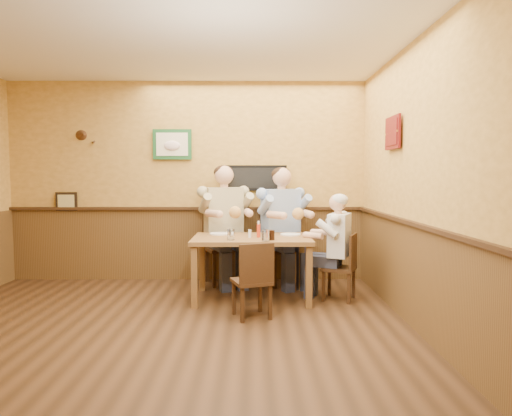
# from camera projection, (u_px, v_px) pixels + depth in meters

# --- Properties ---
(room) EXTENTS (5.02, 5.03, 2.81)m
(room) POSITION_uv_depth(u_px,v_px,m) (165.00, 153.00, 4.11)
(room) COLOR black
(room) RESTS_ON ground
(dining_table) EXTENTS (1.40, 0.90, 0.75)m
(dining_table) POSITION_uv_depth(u_px,v_px,m) (252.00, 244.00, 5.46)
(dining_table) COLOR brown
(dining_table) RESTS_ON ground
(chair_back_left) EXTENTS (0.61, 0.61, 1.02)m
(chair_back_left) POSITION_uv_depth(u_px,v_px,m) (224.00, 247.00, 6.25)
(chair_back_left) COLOR #3C2513
(chair_back_left) RESTS_ON ground
(chair_back_right) EXTENTS (0.61, 0.61, 1.00)m
(chair_back_right) POSITION_uv_depth(u_px,v_px,m) (281.00, 248.00, 6.23)
(chair_back_right) COLOR #3C2513
(chair_back_right) RESTS_ON ground
(chair_right_end) EXTENTS (0.48, 0.48, 0.80)m
(chair_right_end) POSITION_uv_depth(u_px,v_px,m) (339.00, 267.00, 5.43)
(chair_right_end) COLOR #3C2513
(chair_right_end) RESTS_ON ground
(chair_near_side) EXTENTS (0.47, 0.47, 0.80)m
(chair_near_side) POSITION_uv_depth(u_px,v_px,m) (252.00, 279.00, 4.75)
(chair_near_side) COLOR #3C2513
(chair_near_side) RESTS_ON ground
(diner_tan_shirt) EXTENTS (0.87, 0.87, 1.46)m
(diner_tan_shirt) POSITION_uv_depth(u_px,v_px,m) (224.00, 231.00, 6.23)
(diner_tan_shirt) COLOR #C6B788
(diner_tan_shirt) RESTS_ON ground
(diner_blue_polo) EXTENTS (0.87, 0.87, 1.43)m
(diner_blue_polo) POSITION_uv_depth(u_px,v_px,m) (281.00, 232.00, 6.21)
(diner_blue_polo) COLOR #8CA6D2
(diner_blue_polo) RESTS_ON ground
(diner_white_elder) EXTENTS (0.69, 0.69, 1.14)m
(diner_white_elder) POSITION_uv_depth(u_px,v_px,m) (339.00, 252.00, 5.42)
(diner_white_elder) COLOR silver
(diner_white_elder) RESTS_ON ground
(water_glass_left) EXTENTS (0.09, 0.09, 0.13)m
(water_glass_left) POSITION_uv_depth(u_px,v_px,m) (231.00, 234.00, 5.19)
(water_glass_left) COLOR white
(water_glass_left) RESTS_ON dining_table
(water_glass_mid) EXTENTS (0.10, 0.10, 0.13)m
(water_glass_mid) POSITION_uv_depth(u_px,v_px,m) (266.00, 235.00, 5.09)
(water_glass_mid) COLOR silver
(water_glass_mid) RESTS_ON dining_table
(cola_tumbler) EXTENTS (0.09, 0.09, 0.11)m
(cola_tumbler) POSITION_uv_depth(u_px,v_px,m) (271.00, 235.00, 5.19)
(cola_tumbler) COLOR black
(cola_tumbler) RESTS_ON dining_table
(hot_sauce_bottle) EXTENTS (0.05, 0.05, 0.18)m
(hot_sauce_bottle) POSITION_uv_depth(u_px,v_px,m) (259.00, 230.00, 5.41)
(hot_sauce_bottle) COLOR red
(hot_sauce_bottle) RESTS_ON dining_table
(salt_shaker) EXTENTS (0.04, 0.04, 0.09)m
(salt_shaker) POSITION_uv_depth(u_px,v_px,m) (250.00, 234.00, 5.40)
(salt_shaker) COLOR silver
(salt_shaker) RESTS_ON dining_table
(pepper_shaker) EXTENTS (0.05, 0.05, 0.09)m
(pepper_shaker) POSITION_uv_depth(u_px,v_px,m) (232.00, 232.00, 5.51)
(pepper_shaker) COLOR black
(pepper_shaker) RESTS_ON dining_table
(plate_far_left) EXTENTS (0.32, 0.32, 0.02)m
(plate_far_left) POSITION_uv_depth(u_px,v_px,m) (220.00, 234.00, 5.69)
(plate_far_left) COLOR silver
(plate_far_left) RESTS_ON dining_table
(plate_far_right) EXTENTS (0.27, 0.27, 0.02)m
(plate_far_right) POSITION_uv_depth(u_px,v_px,m) (290.00, 234.00, 5.62)
(plate_far_right) COLOR white
(plate_far_right) RESTS_ON dining_table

